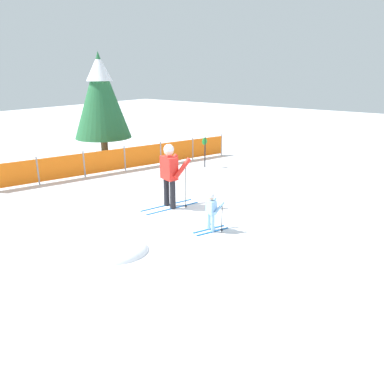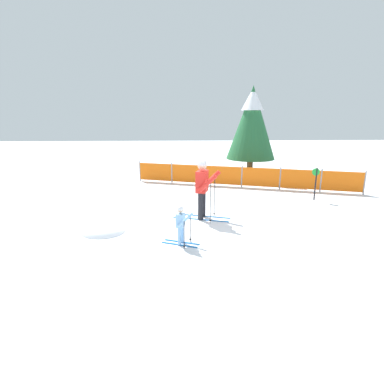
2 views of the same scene
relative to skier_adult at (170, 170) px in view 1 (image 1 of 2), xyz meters
name	(u,v)px [view 1 (image 1 of 2)]	position (x,y,z in m)	size (l,w,h in m)	color
ground_plane	(173,211)	(-0.20, -0.25, -1.11)	(60.00, 60.00, 0.00)	white
skier_adult	(170,170)	(0.00, 0.00, 0.00)	(1.79, 0.96, 1.86)	#1966B2
skier_child	(212,209)	(-0.69, -1.91, -0.54)	(0.95, 0.58, 0.99)	#1966B2
safety_fence	(125,158)	(2.08, 4.12, -0.62)	(9.44, 3.07, 0.98)	gray
conifer_far	(101,94)	(2.96, 6.34, 1.70)	(2.45, 2.45, 4.54)	#4C3823
trail_marker	(205,149)	(4.39, 1.88, -0.34)	(0.28, 0.06, 1.24)	black
snow_mound	(123,252)	(-2.82, -1.03, -1.11)	(1.20, 1.02, 0.48)	white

